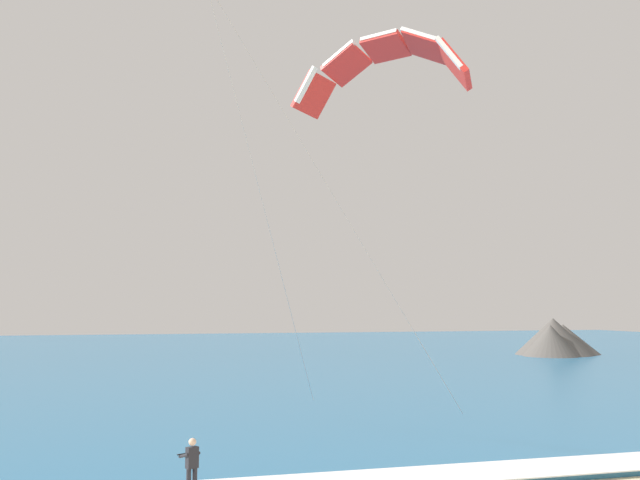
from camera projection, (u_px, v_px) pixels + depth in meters
The scene contains 4 objects.
sea at pixel (191, 354), 76.85m from camera, with size 200.00×120.00×0.20m, color teal.
kitesurfer at pixel (192, 464), 19.31m from camera, with size 0.66×0.66×1.69m.
kite_primary at pixel (382, 63), 30.78m from camera, with size 11.88×11.06×16.85m.
headland_right at pixel (556, 340), 75.16m from camera, with size 11.04×10.37×4.31m.
Camera 1 is at (-5.33, -7.38, 5.46)m, focal length 37.46 mm.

